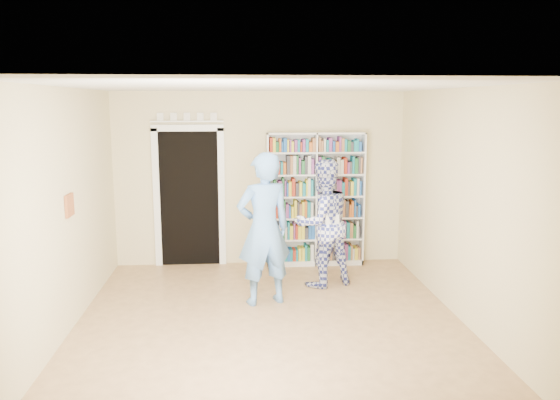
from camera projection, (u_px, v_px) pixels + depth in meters
name	position (u px, v px, depth m)	size (l,w,h in m)	color
floor	(270.00, 324.00, 6.31)	(5.00, 5.00, 0.00)	olive
ceiling	(269.00, 86.00, 5.83)	(5.00, 5.00, 0.00)	white
wall_back	(260.00, 179.00, 8.53)	(4.50, 4.50, 0.00)	beige
wall_left	(62.00, 213.00, 5.90)	(5.00, 5.00, 0.00)	beige
wall_right	(465.00, 207.00, 6.25)	(5.00, 5.00, 0.00)	beige
bookshelf	(315.00, 199.00, 8.49)	(1.51, 0.28, 2.08)	white
doorway	(189.00, 191.00, 8.45)	(1.10, 0.08, 2.43)	black
wall_art	(69.00, 205.00, 6.09)	(0.03, 0.25, 0.25)	brown
man_blue	(264.00, 229.00, 6.83)	(0.71, 0.46, 1.93)	#5F92D3
man_plaid	(322.00, 223.00, 7.53)	(0.86, 0.67, 1.77)	navy
paper_sheet	(332.00, 225.00, 7.32)	(0.19, 0.01, 0.27)	white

